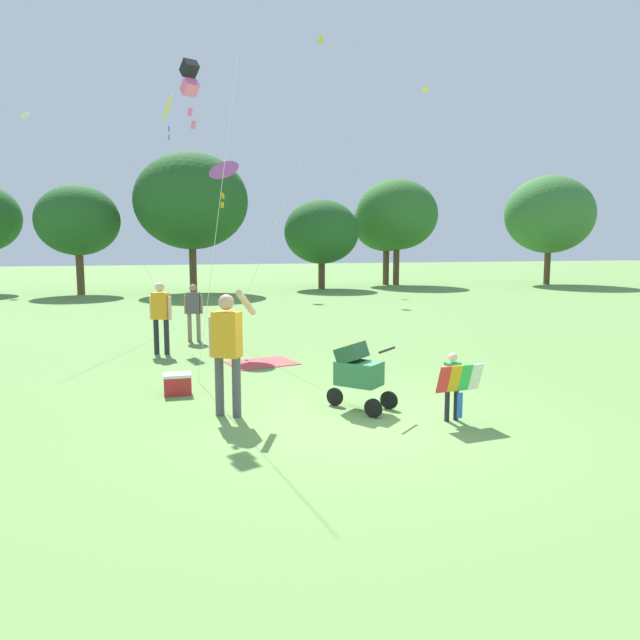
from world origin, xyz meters
name	(u,v)px	position (x,y,z in m)	size (l,w,h in m)	color
ground_plane	(363,421)	(0.00, 0.00, 0.00)	(120.00, 120.00, 0.00)	#668E47
treeline_distant	(317,215)	(5.72, 23.78, 3.96)	(35.38, 6.82, 6.88)	brown
child_with_butterfly_kite	(454,381)	(1.23, -0.33, 0.59)	(0.70, 0.36, 0.98)	#232328
person_adult_flyer	(227,343)	(-1.79, 0.78, 1.07)	(0.71, 0.50, 1.86)	#4C4C51
stroller	(358,370)	(0.13, 0.60, 0.61)	(0.95, 1.00, 1.03)	black
kite_adult_black	(190,81)	(-2.07, 3.09, 5.24)	(0.71, 2.38, 5.60)	black
kite_orange_delta	(165,116)	(-2.35, 9.84, 5.94)	(2.66, 1.97, 6.64)	yellow
kite_green_novelty	(224,171)	(-1.04, 7.39, 4.24)	(1.58, 4.24, 4.49)	purple
distant_kites_cluster	(122,53)	(-4.01, 26.07, 12.14)	(32.21, 10.05, 9.94)	yellow
person_red_shirt	(161,312)	(-2.67, 6.05, 0.95)	(0.48, 0.35, 1.62)	#232328
person_couple_left	(194,308)	(-1.85, 7.63, 0.86)	(0.46, 0.25, 1.46)	#7F705B
picnic_blanket	(262,363)	(-0.67, 4.41, 0.01)	(1.33, 1.02, 0.02)	#CC3D3D
cooler_box	(177,384)	(-2.46, 2.26, 0.18)	(0.45, 0.33, 0.35)	red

